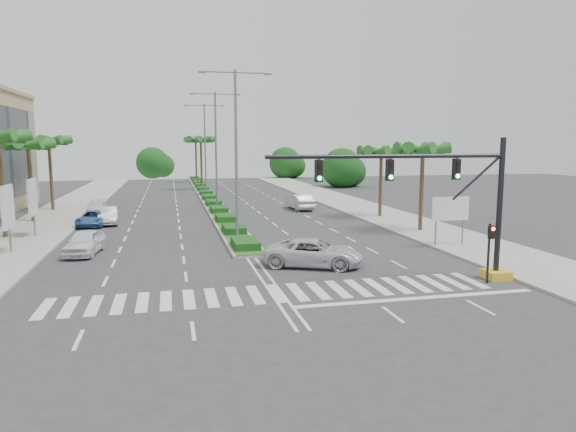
# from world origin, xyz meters

# --- Properties ---
(ground) EXTENTS (160.00, 160.00, 0.00)m
(ground) POSITION_xyz_m (0.00, 0.00, 0.00)
(ground) COLOR #333335
(ground) RESTS_ON ground
(footpath_right) EXTENTS (6.00, 120.00, 0.15)m
(footpath_right) POSITION_xyz_m (15.20, 20.00, 0.07)
(footpath_right) COLOR gray
(footpath_right) RESTS_ON ground
(footpath_left) EXTENTS (6.00, 120.00, 0.15)m
(footpath_left) POSITION_xyz_m (-15.20, 20.00, 0.07)
(footpath_left) COLOR gray
(footpath_left) RESTS_ON ground
(median) EXTENTS (2.20, 75.00, 0.20)m
(median) POSITION_xyz_m (0.00, 45.00, 0.10)
(median) COLOR gray
(median) RESTS_ON ground
(median_grass) EXTENTS (1.80, 75.00, 0.04)m
(median_grass) POSITION_xyz_m (0.00, 45.00, 0.22)
(median_grass) COLOR #32561D
(median_grass) RESTS_ON median
(signal_gantry) EXTENTS (12.60, 1.20, 7.20)m
(signal_gantry) POSITION_xyz_m (9.27, -0.00, 3.46)
(signal_gantry) COLOR gold
(signal_gantry) RESTS_ON ground
(pedestrian_signal) EXTENTS (0.28, 0.36, 3.00)m
(pedestrian_signal) POSITION_xyz_m (10.60, -0.68, 2.04)
(pedestrian_signal) COLOR black
(pedestrian_signal) RESTS_ON ground
(direction_sign) EXTENTS (2.70, 0.11, 3.40)m
(direction_sign) POSITION_xyz_m (13.50, 7.99, 2.45)
(direction_sign) COLOR slate
(direction_sign) RESTS_ON ground
(billboard_near) EXTENTS (0.18, 2.10, 4.35)m
(billboard_near) POSITION_xyz_m (-14.50, 12.00, 2.96)
(billboard_near) COLOR slate
(billboard_near) RESTS_ON ground
(billboard_far) EXTENTS (0.18, 2.10, 4.35)m
(billboard_far) POSITION_xyz_m (-14.50, 18.00, 2.96)
(billboard_far) COLOR slate
(billboard_far) RESTS_ON ground
(palm_left_far) EXTENTS (4.57, 4.68, 7.35)m
(palm_left_far) POSITION_xyz_m (-16.50, 26.00, 6.50)
(palm_left_far) COLOR brown
(palm_left_far) RESTS_ON ground
(palm_left_end) EXTENTS (4.57, 4.68, 7.75)m
(palm_left_end) POSITION_xyz_m (-16.50, 34.00, 6.88)
(palm_left_end) COLOR brown
(palm_left_end) RESTS_ON ground
(palm_right_near) EXTENTS (4.57, 4.68, 7.05)m
(palm_right_near) POSITION_xyz_m (14.50, 14.00, 6.20)
(palm_right_near) COLOR brown
(palm_right_near) RESTS_ON ground
(palm_right_far) EXTENTS (4.57, 4.68, 6.75)m
(palm_right_far) POSITION_xyz_m (14.50, 22.00, 5.91)
(palm_right_far) COLOR brown
(palm_right_far) RESTS_ON ground
(palm_median_a) EXTENTS (4.57, 4.68, 8.05)m
(palm_median_a) POSITION_xyz_m (0.00, 55.00, 7.17)
(palm_median_a) COLOR brown
(palm_median_a) RESTS_ON ground
(palm_median_b) EXTENTS (4.57, 4.68, 8.05)m
(palm_median_b) POSITION_xyz_m (0.00, 70.00, 7.17)
(palm_median_b) COLOR brown
(palm_median_b) RESTS_ON ground
(streetlight_near) EXTENTS (5.10, 0.25, 12.00)m
(streetlight_near) POSITION_xyz_m (0.00, 14.00, 6.81)
(streetlight_near) COLOR slate
(streetlight_near) RESTS_ON ground
(streetlight_mid) EXTENTS (5.10, 0.25, 12.00)m
(streetlight_mid) POSITION_xyz_m (0.00, 30.00, 6.81)
(streetlight_mid) COLOR slate
(streetlight_mid) RESTS_ON ground
(streetlight_far) EXTENTS (5.10, 0.25, 12.00)m
(streetlight_far) POSITION_xyz_m (0.00, 46.00, 6.81)
(streetlight_far) COLOR slate
(streetlight_far) RESTS_ON ground
(car_parked_a) EXTENTS (2.36, 4.65, 1.52)m
(car_parked_a) POSITION_xyz_m (-10.00, 11.08, 0.76)
(car_parked_a) COLOR white
(car_parked_a) RESTS_ON ground
(car_parked_b) EXTENTS (2.11, 4.62, 1.47)m
(car_parked_b) POSITION_xyz_m (-10.00, 23.65, 0.74)
(car_parked_b) COLOR silver
(car_parked_b) RESTS_ON ground
(car_parked_c) EXTENTS (2.55, 4.78, 1.28)m
(car_parked_c) POSITION_xyz_m (-11.07, 22.76, 0.64)
(car_parked_c) COLOR #316097
(car_parked_c) RESTS_ON ground
(car_parked_d) EXTENTS (1.90, 4.42, 1.27)m
(car_parked_d) POSITION_xyz_m (-11.80, 30.64, 0.64)
(car_parked_d) COLOR white
(car_parked_d) RESTS_ON ground
(car_crossing) EXTENTS (6.13, 4.55, 1.55)m
(car_crossing) POSITION_xyz_m (3.16, 4.77, 0.77)
(car_crossing) COLOR silver
(car_crossing) RESTS_ON ground
(car_right) EXTENTS (2.09, 5.11, 1.65)m
(car_right) POSITION_xyz_m (8.59, 29.36, 0.82)
(car_right) COLOR silver
(car_right) RESTS_ON ground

